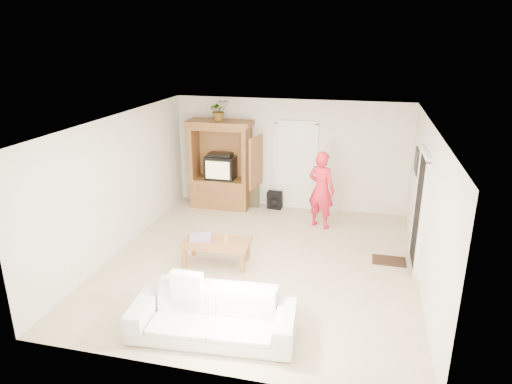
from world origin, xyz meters
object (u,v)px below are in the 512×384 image
(sofa, at_px, (213,315))
(coffee_table, at_px, (217,244))
(man, at_px, (321,190))
(armoire, at_px, (222,170))

(sofa, xyz_separation_m, coffee_table, (-0.62, 2.04, 0.06))
(man, relative_size, sofa, 0.75)
(man, distance_m, coffee_table, 2.77)
(coffee_table, bearing_deg, man, 49.95)
(armoire, relative_size, coffee_table, 1.70)
(man, bearing_deg, armoire, 7.53)
(armoire, distance_m, coffee_table, 3.06)
(man, height_order, coffee_table, man)
(armoire, distance_m, sofa, 5.17)
(sofa, bearing_deg, man, 71.89)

